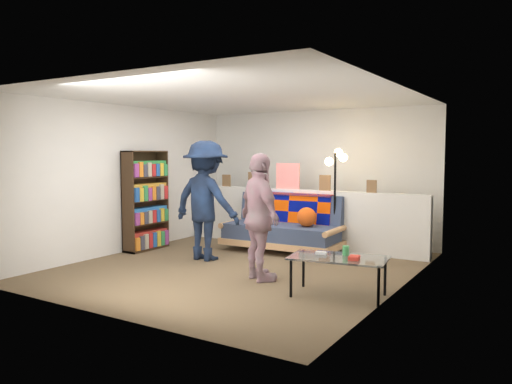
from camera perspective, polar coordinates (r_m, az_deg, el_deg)
ground at (r=7.22m, az=-1.68°, el=-8.56°), size 5.00×5.00×0.00m
room_shell at (r=7.43m, az=0.29°, el=4.82°), size 4.60×5.05×2.45m
half_wall_ledge at (r=8.66m, az=4.86°, el=-3.00°), size 4.45×0.15×1.00m
ledge_decor at (r=8.69m, az=3.50°, el=1.51°), size 2.97×0.02×0.45m
futon_sofa at (r=8.31m, az=3.30°, el=-4.07°), size 1.99×1.01×0.84m
bookshelf at (r=8.57m, az=-12.50°, el=-1.32°), size 0.28×0.83×1.66m
coffee_table at (r=5.78m, az=9.48°, el=-7.62°), size 1.16×0.76×0.56m
floor_lamp at (r=8.12m, az=9.13°, el=1.45°), size 0.39×0.31×1.70m
person_left at (r=7.61m, az=-5.75°, el=-0.98°), size 1.20×0.73×1.81m
person_right at (r=6.34m, az=0.44°, el=-2.90°), size 1.01×0.86×1.63m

